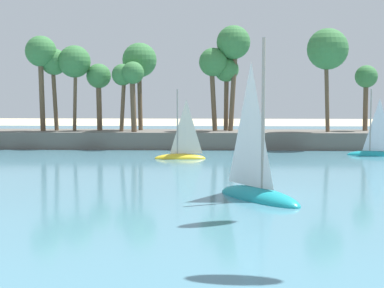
# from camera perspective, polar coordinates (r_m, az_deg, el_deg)

# --- Properties ---
(sea) EXTENTS (220.00, 94.19, 0.06)m
(sea) POSITION_cam_1_polar(r_m,az_deg,el_deg) (56.81, -1.10, -1.01)
(sea) COLOR teal
(sea) RESTS_ON ground
(palm_headland) EXTENTS (113.20, 6.23, 12.79)m
(palm_headland) POSITION_cam_1_polar(r_m,az_deg,el_deg) (63.69, -0.06, 2.57)
(palm_headland) COLOR #605B54
(palm_headland) RESTS_ON ground
(sailboat_near_shore) EXTENTS (4.54, 1.53, 6.50)m
(sailboat_near_shore) POSITION_cam_1_polar(r_m,az_deg,el_deg) (53.15, -1.02, -0.75)
(sailboat_near_shore) COLOR yellow
(sailboat_near_shore) RESTS_ON sea
(sailboat_toward_headland) EXTENTS (5.23, 6.45, 9.38)m
(sailboat_toward_headland) POSITION_cam_1_polar(r_m,az_deg,el_deg) (33.52, 6.14, -3.70)
(sailboat_toward_headland) COLOR teal
(sailboat_toward_headland) RESTS_ON sea
(sailboat_far_left) EXTENTS (4.70, 2.49, 6.54)m
(sailboat_far_left) POSITION_cam_1_polar(r_m,az_deg,el_deg) (58.03, 16.67, -0.48)
(sailboat_far_left) COLOR teal
(sailboat_far_left) RESTS_ON sea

